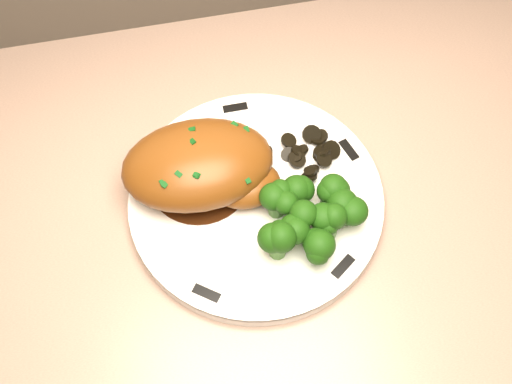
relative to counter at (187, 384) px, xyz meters
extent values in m
cube|color=tan|center=(0.00, 0.00, 0.44)|extent=(2.13, 0.70, 0.03)
cylinder|color=white|center=(0.12, 0.05, 0.47)|extent=(0.27, 0.27, 0.02)
cube|color=black|center=(0.22, 0.09, 0.47)|extent=(0.02, 0.03, 0.00)
cube|color=black|center=(0.12, 0.16, 0.47)|extent=(0.03, 0.01, 0.00)
cube|color=black|center=(0.02, 0.09, 0.47)|extent=(0.02, 0.03, 0.00)
cube|color=black|center=(0.06, -0.03, 0.47)|extent=(0.03, 0.02, 0.00)
cube|color=black|center=(0.18, -0.03, 0.47)|extent=(0.03, 0.02, 0.00)
cylinder|color=#351809|center=(0.07, 0.08, 0.47)|extent=(0.10, 0.10, 0.00)
ellipsoid|color=brown|center=(0.07, 0.08, 0.50)|extent=(0.14, 0.10, 0.06)
ellipsoid|color=brown|center=(0.11, 0.06, 0.49)|extent=(0.07, 0.05, 0.03)
cube|color=#0D4111|center=(0.03, 0.09, 0.52)|extent=(0.01, 0.00, 0.00)
cube|color=#0D4111|center=(0.05, 0.09, 0.53)|extent=(0.01, 0.00, 0.00)
cube|color=#0D4111|center=(0.06, 0.09, 0.53)|extent=(0.01, 0.00, 0.00)
cube|color=#0D4111|center=(0.08, 0.09, 0.53)|extent=(0.01, 0.00, 0.00)
cube|color=#0D4111|center=(0.10, 0.09, 0.53)|extent=(0.01, 0.00, 0.00)
cube|color=#0D4111|center=(0.11, 0.09, 0.52)|extent=(0.01, 0.00, 0.00)
cylinder|color=black|center=(0.20, 0.09, 0.48)|extent=(0.01, 0.01, 0.01)
cylinder|color=black|center=(0.20, 0.09, 0.48)|extent=(0.02, 0.02, 0.01)
cylinder|color=black|center=(0.19, 0.10, 0.48)|extent=(0.02, 0.02, 0.01)
cylinder|color=black|center=(0.19, 0.10, 0.48)|extent=(0.02, 0.02, 0.01)
cylinder|color=black|center=(0.18, 0.10, 0.48)|extent=(0.02, 0.02, 0.01)
cylinder|color=black|center=(0.17, 0.10, 0.48)|extent=(0.01, 0.02, 0.01)
cylinder|color=black|center=(0.16, 0.10, 0.48)|extent=(0.02, 0.02, 0.01)
cylinder|color=black|center=(0.16, 0.10, 0.48)|extent=(0.02, 0.02, 0.00)
cylinder|color=black|center=(0.15, 0.10, 0.48)|extent=(0.02, 0.02, 0.01)
cylinder|color=black|center=(0.15, 0.09, 0.48)|extent=(0.02, 0.02, 0.01)
cylinder|color=black|center=(0.15, 0.09, 0.48)|extent=(0.02, 0.02, 0.01)
cylinder|color=black|center=(0.15, 0.08, 0.48)|extent=(0.02, 0.02, 0.01)
cylinder|color=black|center=(0.15, 0.07, 0.48)|extent=(0.02, 0.02, 0.01)
cylinder|color=black|center=(0.16, 0.07, 0.48)|extent=(0.02, 0.02, 0.01)
cylinder|color=black|center=(0.16, 0.07, 0.48)|extent=(0.02, 0.02, 0.01)
cylinder|color=black|center=(0.17, 0.07, 0.48)|extent=(0.02, 0.02, 0.01)
cylinder|color=black|center=(0.18, 0.07, 0.48)|extent=(0.02, 0.02, 0.01)
cylinder|color=black|center=(0.19, 0.07, 0.48)|extent=(0.03, 0.03, 0.01)
cylinder|color=black|center=(0.19, 0.07, 0.48)|extent=(0.03, 0.03, 0.01)
cylinder|color=black|center=(0.20, 0.08, 0.48)|extent=(0.02, 0.02, 0.01)
cylinder|color=#4A7F35|center=(0.14, 0.03, 0.48)|extent=(0.02, 0.02, 0.02)
sphere|color=black|center=(0.14, 0.03, 0.50)|extent=(0.02, 0.02, 0.02)
cylinder|color=#4A7F35|center=(0.16, 0.04, 0.48)|extent=(0.02, 0.02, 0.02)
sphere|color=black|center=(0.16, 0.04, 0.50)|extent=(0.02, 0.02, 0.02)
cylinder|color=#4A7F35|center=(0.19, 0.03, 0.48)|extent=(0.02, 0.02, 0.02)
sphere|color=black|center=(0.19, 0.03, 0.50)|extent=(0.02, 0.02, 0.02)
cylinder|color=#4A7F35|center=(0.15, 0.01, 0.48)|extent=(0.02, 0.02, 0.02)
sphere|color=black|center=(0.15, 0.01, 0.50)|extent=(0.02, 0.02, 0.02)
cylinder|color=#4A7F35|center=(0.18, 0.00, 0.48)|extent=(0.02, 0.02, 0.02)
sphere|color=black|center=(0.18, 0.00, 0.50)|extent=(0.02, 0.02, 0.02)
cylinder|color=#4A7F35|center=(0.20, 0.01, 0.48)|extent=(0.02, 0.02, 0.02)
sphere|color=black|center=(0.20, 0.01, 0.50)|extent=(0.02, 0.02, 0.02)
cylinder|color=#4A7F35|center=(0.13, -0.01, 0.48)|extent=(0.02, 0.02, 0.02)
sphere|color=black|center=(0.13, -0.01, 0.50)|extent=(0.02, 0.02, 0.02)
cylinder|color=#4A7F35|center=(0.17, -0.02, 0.48)|extent=(0.02, 0.02, 0.02)
sphere|color=black|center=(0.17, -0.02, 0.50)|extent=(0.02, 0.02, 0.02)
camera|label=1|loc=(0.06, -0.23, 1.02)|focal=45.00mm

